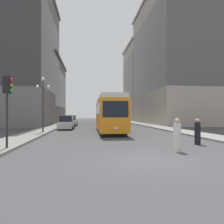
{
  "coord_description": "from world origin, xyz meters",
  "views": [
    {
      "loc": [
        -2.63,
        -8.88,
        2.03
      ],
      "look_at": [
        -0.05,
        13.06,
        2.24
      ],
      "focal_mm": 33.62,
      "sensor_mm": 36.0,
      "label": 1
    }
  ],
  "objects": [
    {
      "name": "lamp_post_left_near",
      "position": [
        -7.27,
        13.77,
        3.91
      ],
      "size": [
        1.41,
        0.36,
        5.75
      ],
      "color": "#333338",
      "rests_on": "sidewalk_left"
    },
    {
      "name": "sidewalk_right",
      "position": [
        7.96,
        40.0,
        0.07
      ],
      "size": [
        2.59,
        120.0,
        0.15
      ],
      "primitive_type": "cube",
      "color": "gray",
      "rests_on": "ground"
    },
    {
      "name": "ground_plane",
      "position": [
        0.0,
        0.0,
        0.0
      ],
      "size": [
        200.0,
        200.0,
        0.0
      ],
      "primitive_type": "plane",
      "color": "#424244"
    },
    {
      "name": "parked_car_left_mid",
      "position": [
        -5.37,
        26.24,
        0.84
      ],
      "size": [
        2.07,
        4.91,
        1.82
      ],
      "rotation": [
        0.0,
        0.0,
        -0.05
      ],
      "color": "black",
      "rests_on": "ground"
    },
    {
      "name": "pedestrian_crossing_near",
      "position": [
        4.62,
        4.26,
        0.8
      ],
      "size": [
        0.39,
        0.39,
        1.72
      ],
      "rotation": [
        0.0,
        0.0,
        3.41
      ],
      "color": "black",
      "rests_on": "ground"
    },
    {
      "name": "transit_bus",
      "position": [
        2.77,
        30.72,
        1.95
      ],
      "size": [
        2.65,
        11.22,
        3.45
      ],
      "rotation": [
        0.0,
        0.0,
        -0.01
      ],
      "color": "black",
      "rests_on": "ground"
    },
    {
      "name": "building_left_midblock",
      "position": [
        -15.34,
        45.9,
        7.94
      ],
      "size": [
        12.77,
        21.35,
        15.48
      ],
      "color": "slate",
      "rests_on": "ground"
    },
    {
      "name": "building_right_corner",
      "position": [
        14.47,
        33.14,
        13.38
      ],
      "size": [
        11.01,
        23.77,
        25.97
      ],
      "color": "#A89E8E",
      "rests_on": "ground"
    },
    {
      "name": "sidewalk_left",
      "position": [
        -7.96,
        40.0,
        0.07
      ],
      "size": [
        2.59,
        120.0,
        0.15
      ],
      "primitive_type": "cube",
      "color": "gray",
      "rests_on": "ground"
    },
    {
      "name": "building_right_midblock",
      "position": [
        16.23,
        52.55,
        11.46
      ],
      "size": [
        14.53,
        15.39,
        22.27
      ],
      "color": "#A89E8E",
      "rests_on": "ground"
    },
    {
      "name": "streetcar",
      "position": [
        -0.18,
        14.79,
        2.1
      ],
      "size": [
        2.8,
        12.44,
        3.89
      ],
      "rotation": [
        0.0,
        0.0,
        -0.01
      ],
      "color": "black",
      "rests_on": "ground"
    },
    {
      "name": "parked_car_left_near",
      "position": [
        -5.37,
        19.47,
        0.84
      ],
      "size": [
        1.98,
        4.73,
        1.82
      ],
      "rotation": [
        0.0,
        0.0,
        -0.03
      ],
      "color": "black",
      "rests_on": "ground"
    },
    {
      "name": "traffic_light_near_left",
      "position": [
        -7.05,
        3.34,
        3.21
      ],
      "size": [
        0.47,
        0.36,
        3.97
      ],
      "color": "#232328",
      "rests_on": "sidewalk_left"
    },
    {
      "name": "pedestrian_crossing_far",
      "position": [
        2.19,
        1.95,
        0.84
      ],
      "size": [
        0.4,
        0.4,
        1.8
      ],
      "rotation": [
        0.0,
        0.0,
        4.84
      ],
      "color": "beige",
      "rests_on": "ground"
    },
    {
      "name": "building_left_corner",
      "position": [
        -15.52,
        31.72,
        12.64
      ],
      "size": [
        13.13,
        19.91,
        24.55
      ],
      "color": "slate",
      "rests_on": "ground"
    }
  ]
}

